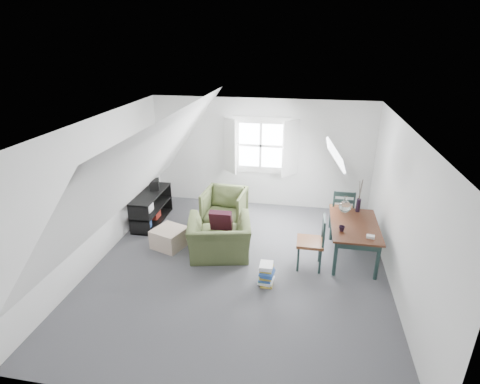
% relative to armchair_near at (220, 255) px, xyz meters
% --- Properties ---
extents(floor, '(5.50, 5.50, 0.00)m').
position_rel_armchair_near_xyz_m(floor, '(0.42, -0.31, 0.00)').
color(floor, '#48484D').
rests_on(floor, ground).
extents(ceiling, '(5.50, 5.50, 0.00)m').
position_rel_armchair_near_xyz_m(ceiling, '(0.42, -0.31, 2.50)').
color(ceiling, white).
rests_on(ceiling, wall_back).
extents(wall_back, '(5.00, 0.00, 5.00)m').
position_rel_armchair_near_xyz_m(wall_back, '(0.42, 2.44, 1.25)').
color(wall_back, silver).
rests_on(wall_back, ground).
extents(wall_front, '(5.00, 0.00, 5.00)m').
position_rel_armchair_near_xyz_m(wall_front, '(0.42, -3.06, 1.25)').
color(wall_front, silver).
rests_on(wall_front, ground).
extents(wall_left, '(0.00, 5.50, 5.50)m').
position_rel_armchair_near_xyz_m(wall_left, '(-2.08, -0.31, 1.25)').
color(wall_left, silver).
rests_on(wall_left, ground).
extents(wall_right, '(0.00, 5.50, 5.50)m').
position_rel_armchair_near_xyz_m(wall_right, '(2.92, -0.31, 1.25)').
color(wall_right, silver).
rests_on(wall_right, ground).
extents(slope_left, '(3.19, 5.50, 4.48)m').
position_rel_armchair_near_xyz_m(slope_left, '(-1.13, -0.31, 1.78)').
color(slope_left, white).
rests_on(slope_left, wall_left).
extents(slope_right, '(3.19, 5.50, 4.48)m').
position_rel_armchair_near_xyz_m(slope_right, '(1.97, -0.31, 1.78)').
color(slope_right, white).
rests_on(slope_right, wall_right).
extents(dormer_window, '(1.71, 0.35, 1.30)m').
position_rel_armchair_near_xyz_m(dormer_window, '(0.42, 2.36, 1.45)').
color(dormer_window, white).
rests_on(dormer_window, wall_back).
extents(skylight, '(0.35, 0.75, 0.47)m').
position_rel_armchair_near_xyz_m(skylight, '(1.97, 0.99, 1.75)').
color(skylight, white).
rests_on(skylight, slope_right).
extents(armchair_near, '(1.28, 1.18, 0.72)m').
position_rel_armchair_near_xyz_m(armchair_near, '(0.00, 0.00, 0.00)').
color(armchair_near, '#3E4925').
rests_on(armchair_near, floor).
extents(armchair_far, '(0.90, 0.92, 0.79)m').
position_rel_armchair_near_xyz_m(armchair_far, '(-0.18, 1.23, 0.00)').
color(armchair_far, '#3E4925').
rests_on(armchair_far, floor).
extents(throw_pillow, '(0.41, 0.24, 0.42)m').
position_rel_armchair_near_xyz_m(throw_pillow, '(-0.00, 0.15, 0.64)').
color(throw_pillow, '#360E1C').
rests_on(throw_pillow, armchair_near).
extents(ottoman, '(0.70, 0.70, 0.37)m').
position_rel_armchair_near_xyz_m(ottoman, '(-1.01, 0.15, 0.18)').
color(ottoman, tan).
rests_on(ottoman, floor).
extents(dining_table, '(0.82, 1.36, 0.68)m').
position_rel_armchair_near_xyz_m(dining_table, '(2.37, 0.35, 0.59)').
color(dining_table, '#36190E').
rests_on(dining_table, floor).
extents(demijohn, '(0.22, 0.22, 0.32)m').
position_rel_armchair_near_xyz_m(demijohn, '(2.22, 0.80, 0.81)').
color(demijohn, silver).
rests_on(demijohn, dining_table).
extents(vase_twigs, '(0.08, 0.09, 0.64)m').
position_rel_armchair_near_xyz_m(vase_twigs, '(2.47, 0.90, 0.82)').
color(vase_twigs, black).
rests_on(vase_twigs, dining_table).
extents(cup, '(0.11, 0.11, 0.09)m').
position_rel_armchair_near_xyz_m(cup, '(2.12, 0.05, 0.68)').
color(cup, black).
rests_on(cup, dining_table).
extents(paper_box, '(0.14, 0.11, 0.04)m').
position_rel_armchair_near_xyz_m(paper_box, '(2.57, -0.10, 0.70)').
color(paper_box, white).
rests_on(paper_box, dining_table).
extents(dining_chair_far, '(0.47, 0.47, 0.99)m').
position_rel_armchair_near_xyz_m(dining_chair_far, '(2.22, 1.24, 0.52)').
color(dining_chair_far, '#5E3119').
rests_on(dining_chair_far, floor).
extents(dining_chair_near, '(0.45, 0.45, 0.96)m').
position_rel_armchair_near_xyz_m(dining_chair_near, '(1.65, -0.07, 0.50)').
color(dining_chair_near, '#5E3119').
rests_on(dining_chair_near, floor).
extents(media_shelf, '(0.43, 1.30, 0.67)m').
position_rel_armchair_near_xyz_m(media_shelf, '(-1.75, 1.04, 0.30)').
color(media_shelf, black).
rests_on(media_shelf, floor).
extents(electronics_box, '(0.28, 0.33, 0.22)m').
position_rel_armchair_near_xyz_m(electronics_box, '(-1.75, 1.33, 0.76)').
color(electronics_box, black).
rests_on(electronics_box, media_shelf).
extents(magazine_stack, '(0.27, 0.33, 0.37)m').
position_rel_armchair_near_xyz_m(magazine_stack, '(0.94, -0.71, 0.18)').
color(magazine_stack, '#B29933').
rests_on(magazine_stack, floor).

